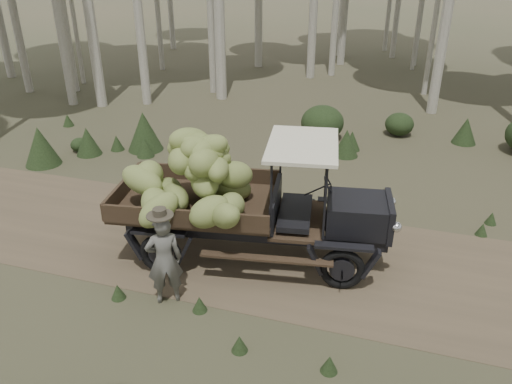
% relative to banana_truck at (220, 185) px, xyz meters
% --- Properties ---
extents(ground, '(120.00, 120.00, 0.00)m').
position_rel_banana_truck_xyz_m(ground, '(1.72, 0.39, -1.64)').
color(ground, '#473D2B').
rests_on(ground, ground).
extents(dirt_track, '(70.00, 4.00, 0.01)m').
position_rel_banana_truck_xyz_m(dirt_track, '(1.72, 0.39, -1.63)').
color(dirt_track, brown).
rests_on(dirt_track, ground).
extents(banana_truck, '(5.74, 3.15, 2.76)m').
position_rel_banana_truck_xyz_m(banana_truck, '(0.00, 0.00, 0.00)').
color(banana_truck, black).
rests_on(banana_truck, ground).
extents(farmer, '(0.76, 0.69, 1.89)m').
position_rel_banana_truck_xyz_m(farmer, '(-0.44, -1.65, -0.74)').
color(farmer, '#54524C').
rests_on(farmer, ground).
extents(undergrowth, '(22.15, 19.57, 1.23)m').
position_rel_banana_truck_xyz_m(undergrowth, '(1.65, 0.11, -1.13)').
color(undergrowth, '#233319').
rests_on(undergrowth, ground).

